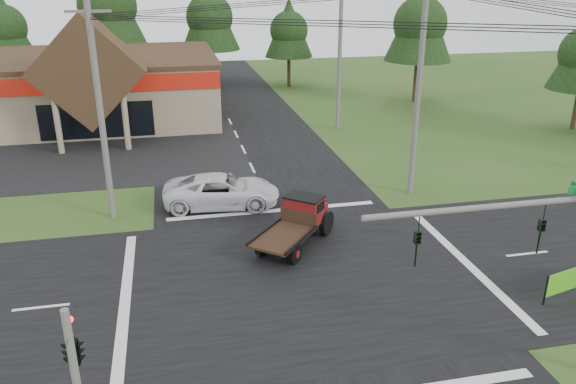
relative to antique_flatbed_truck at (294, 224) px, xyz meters
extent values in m
plane|color=#2A4C1B|center=(-0.21, -2.97, -1.04)|extent=(120.00, 120.00, 0.00)
cube|color=black|center=(-0.21, -2.97, -1.03)|extent=(12.00, 120.00, 0.02)
cube|color=black|center=(-0.21, -2.97, -1.03)|extent=(120.00, 12.00, 0.02)
cube|color=black|center=(-14.21, 16.03, -1.03)|extent=(28.00, 14.00, 0.02)
cube|color=gray|center=(-16.21, 27.03, 1.46)|extent=(30.00, 15.00, 5.00)
cube|color=#352415|center=(-16.21, 27.03, 4.01)|extent=(30.40, 15.40, 0.30)
cube|color=#99160B|center=(-16.21, 19.48, 3.06)|extent=(30.00, 0.12, 1.20)
cube|color=#352415|center=(-10.21, 18.53, 4.26)|extent=(7.78, 4.00, 7.78)
cylinder|color=gray|center=(-12.41, 16.83, 0.96)|extent=(0.40, 0.40, 4.00)
cylinder|color=gray|center=(-8.01, 16.83, 0.96)|extent=(0.40, 0.40, 4.00)
cube|color=black|center=(-10.21, 19.51, 0.46)|extent=(8.00, 0.08, 2.60)
cylinder|color=#595651|center=(3.29, -10.47, 4.96)|extent=(8.00, 0.16, 0.16)
imported|color=black|center=(4.29, -10.47, 3.96)|extent=(0.16, 0.20, 1.00)
imported|color=black|center=(0.79, -10.47, 3.96)|extent=(0.16, 0.20, 1.00)
imported|color=black|center=(-7.71, -10.27, 2.66)|extent=(0.53, 2.48, 1.00)
sphere|color=#FF0C0C|center=(-7.71, -10.12, 2.86)|extent=(0.18, 0.18, 0.18)
cylinder|color=#595651|center=(-8.21, 5.03, 4.21)|extent=(0.30, 0.30, 10.50)
cube|color=#595651|center=(-8.21, 5.03, 8.86)|extent=(2.00, 0.12, 0.12)
cylinder|color=#595651|center=(7.79, 5.03, 4.71)|extent=(0.30, 0.30, 11.50)
cylinder|color=#595651|center=(7.79, 19.03, 4.56)|extent=(0.30, 0.30, 11.20)
cylinder|color=#332316|center=(-20.21, 39.03, 0.71)|extent=(0.36, 0.36, 3.50)
cone|color=black|center=(-20.21, 39.03, 5.76)|extent=(5.60, 5.60, 6.60)
sphere|color=black|center=(-20.21, 39.03, 5.46)|extent=(4.40, 4.40, 4.40)
cylinder|color=#332316|center=(-10.21, 38.03, 1.23)|extent=(0.36, 0.36, 4.55)
cone|color=black|center=(-10.21, 38.03, 7.80)|extent=(7.28, 7.28, 8.58)
sphere|color=black|center=(-10.21, 38.03, 7.41)|extent=(5.72, 5.72, 5.72)
cylinder|color=#332316|center=(-0.21, 39.03, 0.88)|extent=(0.36, 0.36, 3.85)
cone|color=black|center=(-0.21, 39.03, 6.44)|extent=(6.16, 6.16, 7.26)
sphere|color=black|center=(-0.21, 39.03, 6.11)|extent=(4.84, 4.84, 4.84)
cylinder|color=#332316|center=(7.79, 37.03, 0.53)|extent=(0.36, 0.36, 3.15)
cone|color=black|center=(7.79, 37.03, 5.08)|extent=(5.04, 5.04, 5.94)
sphere|color=black|center=(7.79, 37.03, 4.81)|extent=(3.96, 3.96, 3.96)
cylinder|color=#332316|center=(17.79, 27.03, 0.88)|extent=(0.36, 0.36, 3.85)
cone|color=black|center=(17.79, 27.03, 6.44)|extent=(6.16, 6.16, 7.26)
sphere|color=black|center=(17.79, 27.03, 6.11)|extent=(4.84, 4.84, 4.84)
cylinder|color=#332316|center=(25.79, 15.03, 0.53)|extent=(0.36, 0.36, 3.15)
imported|color=silver|center=(-2.67, 5.34, -0.21)|extent=(6.30, 3.45, 1.67)
camera|label=1|loc=(-5.03, -22.12, 10.47)|focal=35.00mm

